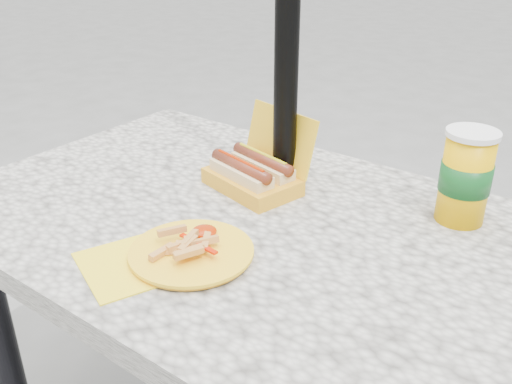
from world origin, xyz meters
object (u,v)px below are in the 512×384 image
Objects in this scene: umbrella_pole at (287,25)px; hotdog_box at (254,173)px; fries_plate at (187,252)px; soda_cup at (466,177)px.

umbrella_pole reaches higher than hotdog_box.
hotdog_box is at bearing 104.02° from fries_plate.
umbrella_pole is 11.83× the size of soda_cup.
fries_plate is 1.61× the size of soda_cup.
fries_plate is (0.07, -0.29, -0.03)m from hotdog_box.
fries_plate is at bearing -128.36° from soda_cup.
fries_plate is at bearing -85.44° from umbrella_pole.
umbrella_pole is at bearing 94.56° from fries_plate.
umbrella_pole is at bearing -167.19° from soda_cup.
soda_cup is (0.41, 0.13, 0.06)m from hotdog_box.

